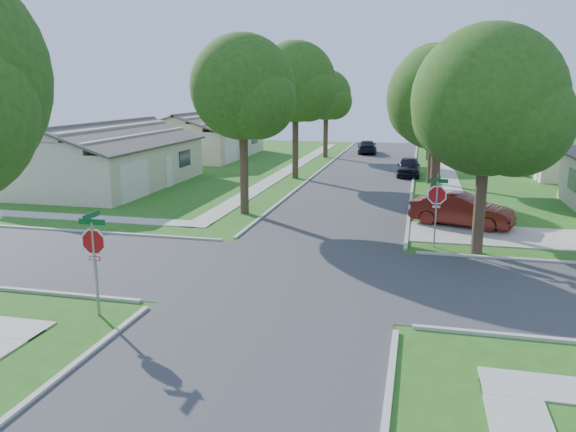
% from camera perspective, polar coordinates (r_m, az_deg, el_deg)
% --- Properties ---
extents(ground, '(100.00, 100.00, 0.00)m').
position_cam_1_polar(ground, '(19.47, 0.81, -6.01)').
color(ground, '#285717').
rests_on(ground, ground).
extents(road_ns, '(7.00, 100.00, 0.02)m').
position_cam_1_polar(road_ns, '(19.47, 0.81, -6.00)').
color(road_ns, '#333335').
rests_on(road_ns, ground).
extents(sidewalk_ne, '(1.20, 40.00, 0.04)m').
position_cam_1_polar(sidewalk_ne, '(44.50, 15.93, 4.23)').
color(sidewalk_ne, '#9E9B91').
rests_on(sidewalk_ne, ground).
extents(sidewalk_nw, '(1.20, 40.00, 0.04)m').
position_cam_1_polar(sidewalk_nw, '(45.57, 0.38, 4.91)').
color(sidewalk_nw, '#9E9B91').
rests_on(sidewalk_nw, ground).
extents(driveway, '(8.80, 3.60, 0.05)m').
position_cam_1_polar(driveway, '(26.17, 21.52, -1.94)').
color(driveway, '#9E9B91').
rests_on(driveway, ground).
extents(stop_sign_sw, '(1.05, 0.80, 2.98)m').
position_cam_1_polar(stop_sign_sw, '(16.43, -19.13, -2.91)').
color(stop_sign_sw, gray).
rests_on(stop_sign_sw, ground).
extents(stop_sign_ne, '(1.05, 0.80, 2.98)m').
position_cam_1_polar(stop_sign_ne, '(23.11, 14.87, 1.78)').
color(stop_sign_ne, gray).
rests_on(stop_sign_ne, ground).
extents(tree_e_near, '(4.97, 4.80, 8.28)m').
position_cam_1_polar(tree_e_near, '(27.03, 15.22, 11.02)').
color(tree_e_near, '#38281C').
rests_on(tree_e_near, ground).
extents(tree_e_mid, '(5.59, 5.40, 9.21)m').
position_cam_1_polar(tree_e_mid, '(39.02, 14.78, 12.35)').
color(tree_e_mid, '#38281C').
rests_on(tree_e_mid, ground).
extents(tree_e_far, '(5.17, 5.00, 8.72)m').
position_cam_1_polar(tree_e_far, '(52.01, 14.46, 12.08)').
color(tree_e_far, '#38281C').
rests_on(tree_e_far, ground).
extents(tree_w_near, '(5.38, 5.20, 8.97)m').
position_cam_1_polar(tree_w_near, '(28.35, -4.51, 12.43)').
color(tree_w_near, '#38281C').
rests_on(tree_w_near, ground).
extents(tree_w_mid, '(5.80, 5.60, 9.56)m').
position_cam_1_polar(tree_w_mid, '(39.95, 0.85, 13.10)').
color(tree_w_mid, '#38281C').
rests_on(tree_w_mid, ground).
extents(tree_w_far, '(4.76, 4.60, 8.04)m').
position_cam_1_polar(tree_w_far, '(52.72, 3.95, 11.93)').
color(tree_w_far, '#38281C').
rests_on(tree_w_far, ground).
extents(tree_ne_corner, '(5.80, 5.60, 8.66)m').
position_cam_1_polar(tree_ne_corner, '(22.35, 19.75, 10.31)').
color(tree_ne_corner, '#38281C').
rests_on(tree_ne_corner, ground).
extents(house_nw_near, '(8.42, 13.60, 4.23)m').
position_cam_1_polar(house_nw_near, '(38.85, -17.83, 5.15)').
color(house_nw_near, '#BAB193').
rests_on(house_nw_near, ground).
extents(house_nw_far, '(8.42, 13.60, 4.23)m').
position_cam_1_polar(house_nw_far, '(54.04, -8.53, 7.61)').
color(house_nw_far, '#BAB193').
rests_on(house_nw_far, ground).
extents(car_driveway, '(4.92, 2.97, 1.53)m').
position_cam_1_polar(car_driveway, '(27.34, 17.26, 0.58)').
color(car_driveway, '#4D150F').
rests_on(car_driveway, ground).
extents(car_curb_east, '(1.65, 4.08, 1.39)m').
position_cam_1_polar(car_curb_east, '(42.33, 12.16, 4.94)').
color(car_curb_east, black).
rests_on(car_curb_east, ground).
extents(car_curb_west, '(2.30, 4.66, 1.30)m').
position_cam_1_polar(car_curb_west, '(56.66, 8.03, 6.98)').
color(car_curb_west, black).
rests_on(car_curb_west, ground).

